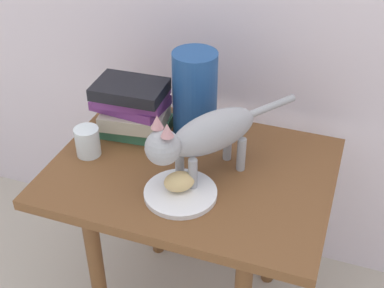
{
  "coord_description": "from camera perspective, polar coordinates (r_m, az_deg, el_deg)",
  "views": [
    {
      "loc": [
        0.38,
        -1.07,
        1.48
      ],
      "look_at": [
        0.0,
        0.0,
        0.69
      ],
      "focal_mm": 48.65,
      "sensor_mm": 36.0,
      "label": 1
    }
  ],
  "objects": [
    {
      "name": "book_stack",
      "position": [
        1.55,
        -6.48,
        3.97
      ],
      "size": [
        0.23,
        0.18,
        0.17
      ],
      "color": "#336B4C",
      "rests_on": "side_table"
    },
    {
      "name": "side_table",
      "position": [
        1.49,
        -0.0,
        -5.4
      ],
      "size": [
        0.77,
        0.57,
        0.61
      ],
      "color": "brown",
      "rests_on": "ground"
    },
    {
      "name": "bread_roll",
      "position": [
        1.33,
        -1.41,
        -4.14
      ],
      "size": [
        0.1,
        0.1,
        0.05
      ],
      "primitive_type": "ellipsoid",
      "rotation": [
        0.0,
        0.0,
        0.64
      ],
      "color": "#E0BC7A",
      "rests_on": "plate"
    },
    {
      "name": "plate",
      "position": [
        1.34,
        -1.27,
        -5.41
      ],
      "size": [
        0.19,
        0.19,
        0.01
      ],
      "primitive_type": "cylinder",
      "color": "white",
      "rests_on": "side_table"
    },
    {
      "name": "candle_jar",
      "position": [
        1.5,
        -11.35,
        0.11
      ],
      "size": [
        0.07,
        0.07,
        0.08
      ],
      "color": "silver",
      "rests_on": "side_table"
    },
    {
      "name": "cat",
      "position": [
        1.33,
        1.29,
        0.83
      ],
      "size": [
        0.3,
        0.41,
        0.23
      ],
      "color": "#99999E",
      "rests_on": "side_table"
    },
    {
      "name": "green_vase",
      "position": [
        1.5,
        0.31,
        5.34
      ],
      "size": [
        0.13,
        0.13,
        0.27
      ],
      "primitive_type": "cylinder",
      "color": "navy",
      "rests_on": "side_table"
    }
  ]
}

